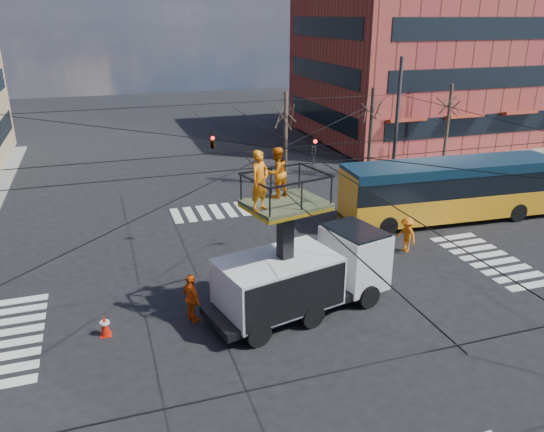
{
  "coord_description": "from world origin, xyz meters",
  "views": [
    {
      "loc": [
        -6.2,
        -17.56,
        10.37
      ],
      "look_at": [
        0.49,
        2.62,
        2.29
      ],
      "focal_mm": 35.0,
      "sensor_mm": 36.0,
      "label": 1
    }
  ],
  "objects_px": {
    "utility_truck": "(303,259)",
    "flagger": "(406,235)",
    "city_bus": "(450,189)",
    "worker_ground": "(192,299)",
    "traffic_cone": "(105,325)"
  },
  "relations": [
    {
      "from": "traffic_cone",
      "to": "worker_ground",
      "type": "relative_size",
      "value": 0.42
    },
    {
      "from": "utility_truck",
      "to": "traffic_cone",
      "type": "bearing_deg",
      "value": 162.97
    },
    {
      "from": "city_bus",
      "to": "worker_ground",
      "type": "distance_m",
      "value": 15.99
    },
    {
      "from": "utility_truck",
      "to": "flagger",
      "type": "relative_size",
      "value": 4.35
    },
    {
      "from": "worker_ground",
      "to": "flagger",
      "type": "xyz_separation_m",
      "value": [
        10.54,
        2.88,
        -0.08
      ]
    },
    {
      "from": "flagger",
      "to": "city_bus",
      "type": "bearing_deg",
      "value": 109.46
    },
    {
      "from": "traffic_cone",
      "to": "worker_ground",
      "type": "distance_m",
      "value": 3.07
    },
    {
      "from": "utility_truck",
      "to": "traffic_cone",
      "type": "distance_m",
      "value": 7.29
    },
    {
      "from": "traffic_cone",
      "to": "worker_ground",
      "type": "bearing_deg",
      "value": -0.81
    },
    {
      "from": "utility_truck",
      "to": "city_bus",
      "type": "relative_size",
      "value": 0.62
    },
    {
      "from": "flagger",
      "to": "worker_ground",
      "type": "bearing_deg",
      "value": -89.19
    },
    {
      "from": "city_bus",
      "to": "worker_ground",
      "type": "xyz_separation_m",
      "value": [
        -14.88,
        -5.81,
        -0.8
      ]
    },
    {
      "from": "city_bus",
      "to": "flagger",
      "type": "distance_m",
      "value": 5.3
    },
    {
      "from": "utility_truck",
      "to": "flagger",
      "type": "distance_m",
      "value": 7.39
    },
    {
      "from": "worker_ground",
      "to": "flagger",
      "type": "bearing_deg",
      "value": -93.41
    }
  ]
}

